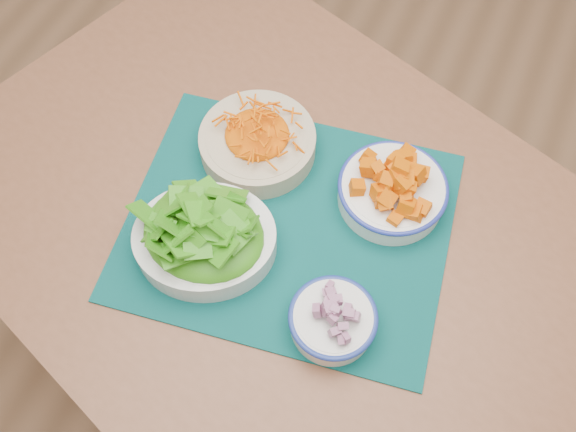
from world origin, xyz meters
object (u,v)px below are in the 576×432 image
object	(u,v)px
carrot_bowl	(257,139)
onion_bowl	(333,318)
squash_bowl	(393,186)
lettuce_bowl	(203,233)
table	(297,257)
placemat	(288,225)

from	to	relation	value
carrot_bowl	onion_bowl	world-z (taller)	carrot_bowl
squash_bowl	lettuce_bowl	bearing A→B (deg)	-139.00
table	lettuce_bowl	world-z (taller)	lettuce_bowl
onion_bowl	carrot_bowl	bearing A→B (deg)	134.58
carrot_bowl	onion_bowl	distance (m)	0.36
table	carrot_bowl	size ratio (longest dim) A/B	7.10
table	squash_bowl	bearing A→B (deg)	66.32
placemat	squash_bowl	xyz separation A→B (m)	(0.14, 0.12, 0.05)
squash_bowl	lettuce_bowl	world-z (taller)	lettuce_bowl
lettuce_bowl	onion_bowl	size ratio (longest dim) A/B	1.89
squash_bowl	table	bearing A→B (deg)	-132.65
placemat	table	bearing A→B (deg)	-35.44
carrot_bowl	onion_bowl	size ratio (longest dim) A/B	1.36
squash_bowl	onion_bowl	xyz separation A→B (m)	(-0.00, -0.26, -0.01)
lettuce_bowl	onion_bowl	world-z (taller)	lettuce_bowl
placemat	onion_bowl	xyz separation A→B (m)	(0.14, -0.14, 0.04)
placemat	lettuce_bowl	size ratio (longest dim) A/B	1.84
carrot_bowl	squash_bowl	distance (m)	0.26
placemat	lettuce_bowl	distance (m)	0.16
table	squash_bowl	xyz separation A→B (m)	(0.12, 0.13, 0.14)
carrot_bowl	squash_bowl	xyz separation A→B (m)	(0.26, 0.00, 0.01)
table	carrot_bowl	xyz separation A→B (m)	(-0.14, 0.13, 0.13)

